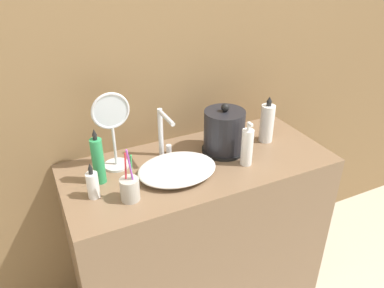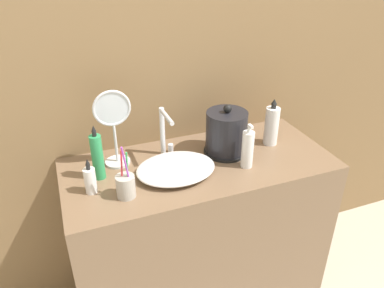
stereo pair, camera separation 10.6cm
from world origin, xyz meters
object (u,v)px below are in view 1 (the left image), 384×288
(electric_kettle, at_px, (224,133))
(vanity_mirror, at_px, (112,126))
(shampoo_bottle, at_px, (98,160))
(mouthwash_bottle, at_px, (267,123))
(hand_cream_bottle, at_px, (93,184))
(faucet, at_px, (163,131))
(toothbrush_cup, at_px, (130,188))
(lotion_bottle, at_px, (247,147))

(electric_kettle, distance_m, vanity_mirror, 0.49)
(shampoo_bottle, height_order, mouthwash_bottle, shampoo_bottle)
(electric_kettle, distance_m, hand_cream_bottle, 0.61)
(faucet, distance_m, toothbrush_cup, 0.33)
(shampoo_bottle, distance_m, mouthwash_bottle, 0.78)
(electric_kettle, relative_size, hand_cream_bottle, 1.58)
(electric_kettle, bearing_deg, lotion_bottle, -77.16)
(hand_cream_bottle, bearing_deg, lotion_bottle, -4.37)
(toothbrush_cup, distance_m, shampoo_bottle, 0.18)
(electric_kettle, distance_m, mouthwash_bottle, 0.23)
(vanity_mirror, bearing_deg, electric_kettle, -10.00)
(toothbrush_cup, distance_m, hand_cream_bottle, 0.14)
(vanity_mirror, bearing_deg, shampoo_bottle, -136.03)
(faucet, distance_m, shampoo_bottle, 0.31)
(toothbrush_cup, distance_m, lotion_bottle, 0.52)
(shampoo_bottle, xyz_separation_m, hand_cream_bottle, (-0.05, -0.09, -0.04))
(hand_cream_bottle, height_order, vanity_mirror, vanity_mirror)
(electric_kettle, xyz_separation_m, vanity_mirror, (-0.47, 0.08, 0.10))
(toothbrush_cup, height_order, shampoo_bottle, shampoo_bottle)
(lotion_bottle, xyz_separation_m, hand_cream_bottle, (-0.63, 0.05, -0.03))
(faucet, bearing_deg, hand_cream_bottle, -155.19)
(lotion_bottle, bearing_deg, mouthwash_bottle, 34.79)
(toothbrush_cup, xyz_separation_m, hand_cream_bottle, (-0.12, 0.07, 0.01))
(shampoo_bottle, distance_m, vanity_mirror, 0.15)
(faucet, xyz_separation_m, lotion_bottle, (0.29, -0.21, -0.04))
(electric_kettle, distance_m, toothbrush_cup, 0.51)
(lotion_bottle, height_order, mouthwash_bottle, mouthwash_bottle)
(toothbrush_cup, xyz_separation_m, vanity_mirror, (0.02, 0.24, 0.14))
(toothbrush_cup, distance_m, vanity_mirror, 0.28)
(shampoo_bottle, bearing_deg, mouthwash_bottle, 0.09)
(hand_cream_bottle, bearing_deg, vanity_mirror, 52.30)
(lotion_bottle, relative_size, shampoo_bottle, 0.85)
(toothbrush_cup, bearing_deg, vanity_mirror, 86.36)
(electric_kettle, xyz_separation_m, shampoo_bottle, (-0.56, -0.00, 0.01))
(lotion_bottle, distance_m, mouthwash_bottle, 0.24)
(shampoo_bottle, xyz_separation_m, mouthwash_bottle, (0.78, 0.00, -0.00))
(electric_kettle, distance_m, shampoo_bottle, 0.56)
(faucet, relative_size, electric_kettle, 0.96)
(electric_kettle, relative_size, vanity_mirror, 0.70)
(faucet, height_order, electric_kettle, electric_kettle)
(lotion_bottle, bearing_deg, toothbrush_cup, -177.33)
(hand_cream_bottle, relative_size, vanity_mirror, 0.44)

